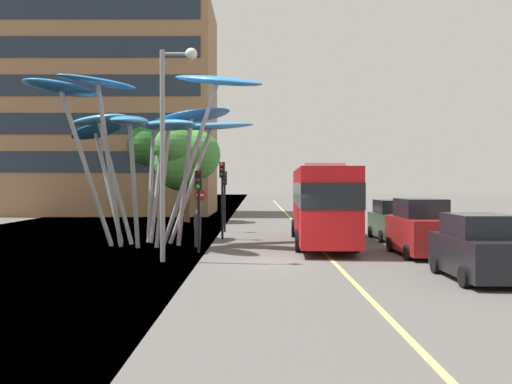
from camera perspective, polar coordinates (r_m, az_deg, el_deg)
name	(u,v)px	position (r m, az deg, el deg)	size (l,w,h in m)	color
ground	(259,264)	(20.61, 0.30, -7.36)	(120.00, 240.00, 0.10)	#54514F
red_bus	(324,201)	(26.72, 7.01, -0.88)	(3.00, 11.48, 3.82)	red
leaf_sculpture	(148,121)	(26.57, -11.03, 7.12)	(11.12, 8.85, 8.11)	#9EA0A5
traffic_light_kerb_near	(201,193)	(23.25, -5.65, -0.13)	(0.28, 0.42, 3.44)	black
traffic_light_kerb_far	(225,184)	(28.79, -3.21, 0.85)	(0.28, 0.42, 4.00)	black
traffic_light_island_mid	(227,188)	(32.98, -2.97, 0.40)	(0.28, 0.42, 3.61)	black
car_parked_near	(482,249)	(18.09, 22.14, -5.45)	(1.97, 4.01, 1.99)	black
car_parked_mid	(423,229)	(23.36, 16.77, -3.65)	(1.95, 4.38, 2.29)	maroon
car_parked_far	(396,221)	(29.44, 14.17, -2.91)	(1.98, 4.23, 2.06)	#2D5138
street_lamp	(173,127)	(20.90, -8.54, 6.59)	(1.39, 0.44, 7.91)	gray
tree_pavement_near	(189,157)	(41.88, -6.94, 3.54)	(4.93, 4.99, 7.08)	brown
tree_pavement_far	(160,153)	(49.42, -9.83, 3.95)	(4.66, 4.90, 7.98)	brown
pedestrian	(200,228)	(25.60, -5.74, -3.74)	(0.34, 0.34, 1.68)	#2D3342
no_entry_sign	(203,206)	(28.88, -5.48, -1.44)	(0.60, 0.12, 2.60)	gray
backdrop_building	(105,111)	(55.37, -15.20, 8.03)	(21.09, 11.10, 19.57)	#936B4C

